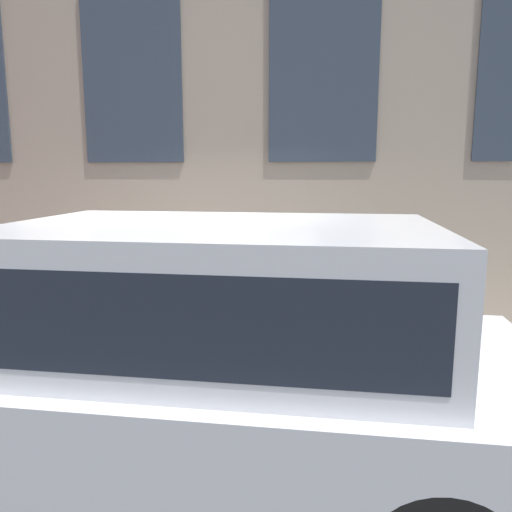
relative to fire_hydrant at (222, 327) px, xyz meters
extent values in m
plane|color=#2D2D30|center=(-0.62, 0.28, -0.54)|extent=(80.00, 80.00, 0.00)
cube|color=#B2ADA3|center=(0.49, 0.28, -0.45)|extent=(2.22, 60.00, 0.18)
cube|color=#2D3847|center=(1.58, -0.97, 2.84)|extent=(0.03, 1.35, 2.20)
cube|color=#2D3847|center=(1.58, 1.52, 2.84)|extent=(0.03, 1.35, 2.20)
cylinder|color=#2D7260|center=(0.00, 0.00, -0.34)|extent=(0.33, 0.33, 0.04)
cylinder|color=#2D7260|center=(0.00, 0.00, -0.07)|extent=(0.24, 0.24, 0.58)
sphere|color=#2C5D50|center=(0.00, 0.00, 0.22)|extent=(0.25, 0.25, 0.25)
cylinder|color=black|center=(0.00, 0.00, 0.30)|extent=(0.08, 0.08, 0.10)
cylinder|color=#2D7260|center=(0.00, -0.17, 0.00)|extent=(0.09, 0.10, 0.09)
cylinder|color=#2D7260|center=(0.00, 0.17, 0.00)|extent=(0.09, 0.10, 0.09)
cylinder|color=navy|center=(0.31, -0.67, -0.03)|extent=(0.10, 0.10, 0.67)
cylinder|color=navy|center=(0.45, -0.67, -0.03)|extent=(0.10, 0.10, 0.67)
cube|color=yellow|center=(0.38, -0.67, 0.55)|extent=(0.18, 0.12, 0.50)
cylinder|color=yellow|center=(0.25, -0.67, 0.57)|extent=(0.08, 0.08, 0.47)
cylinder|color=yellow|center=(0.51, -0.67, 0.57)|extent=(0.08, 0.08, 0.47)
sphere|color=beige|center=(0.38, -0.67, 0.92)|extent=(0.22, 0.22, 0.22)
cylinder|color=black|center=(-0.97, 1.04, -0.16)|extent=(0.24, 0.75, 0.75)
cylinder|color=black|center=(-0.97, -1.66, -0.16)|extent=(0.24, 0.75, 0.75)
cube|color=silver|center=(-1.87, -0.31, 0.16)|extent=(2.02, 4.35, 0.64)
cube|color=silver|center=(-1.87, -0.42, 0.88)|extent=(1.78, 2.69, 0.81)
cube|color=#1E232D|center=(-1.87, -0.42, 0.88)|extent=(1.79, 2.48, 0.52)
camera|label=1|loc=(-4.94, -1.11, 1.61)|focal=35.00mm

